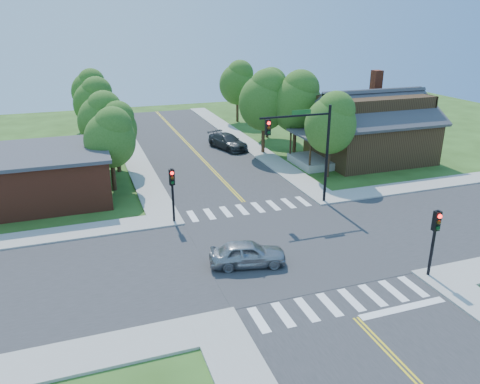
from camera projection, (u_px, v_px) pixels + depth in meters
name	position (u px, v px, depth m)	size (l,w,h in m)	color
ground	(286.00, 247.00, 27.85)	(100.00, 100.00, 0.00)	#2E4C17
road_ns	(286.00, 246.00, 27.84)	(10.00, 90.00, 0.04)	#2D2D30
road_ew	(286.00, 246.00, 27.84)	(90.00, 10.00, 0.04)	#2D2D30
intersection_patch	(286.00, 247.00, 27.85)	(10.20, 10.20, 0.06)	#2D2D30
sidewalk_ne	(364.00, 153.00, 46.70)	(40.00, 40.00, 0.14)	#9E9B93
sidewalk_nw	(20.00, 189.00, 36.90)	(40.00, 40.00, 0.14)	#9E9B93
crosswalk_north	(250.00, 208.00, 33.31)	(8.85, 2.00, 0.01)	white
crosswalk_south	(340.00, 302.00, 22.36)	(8.85, 2.00, 0.01)	white
centerline	(286.00, 246.00, 27.84)	(0.30, 90.00, 0.01)	yellow
stop_bar	(403.00, 309.00, 21.91)	(4.60, 0.45, 0.09)	white
signal_mast_ne	(307.00, 140.00, 32.30)	(5.30, 0.42, 7.20)	black
signal_pole_se	(435.00, 231.00, 23.68)	(0.34, 0.42, 3.80)	black
signal_pole_nw	(172.00, 185.00, 30.11)	(0.34, 0.42, 3.80)	black
house_ne	(371.00, 125.00, 43.94)	(13.05, 8.80, 7.11)	black
building_nw	(37.00, 175.00, 34.46)	(10.40, 8.40, 3.73)	brown
tree_e_a	(332.00, 122.00, 38.38)	(4.30, 4.08, 7.30)	#382314
tree_e_b	(297.00, 100.00, 44.44)	(4.88, 4.64, 8.30)	#382314
tree_e_c	(269.00, 92.00, 51.46)	(4.58, 4.35, 7.79)	#382314
tree_e_d	(238.00, 82.00, 59.40)	(4.62, 4.39, 7.86)	#382314
tree_w_a	(111.00, 136.00, 35.48)	(3.90, 3.70, 6.63)	#382314
tree_w_b	(102.00, 118.00, 40.80)	(4.10, 3.90, 6.97)	#382314
tree_w_c	(95.00, 101.00, 48.00)	(4.27, 4.06, 7.26)	#382314
tree_w_d	(90.00, 89.00, 55.78)	(4.25, 4.04, 7.23)	#382314
tree_house	(265.00, 99.00, 45.04)	(4.90, 4.65, 8.33)	#382314
tree_bldg	(116.00, 126.00, 39.96)	(3.69, 3.50, 6.27)	#382314
car_silver	(248.00, 254.00, 25.50)	(4.42, 2.52, 1.42)	#9C9EA3
car_dgrey	(228.00, 142.00, 48.25)	(3.56, 5.57, 1.50)	#2C3031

